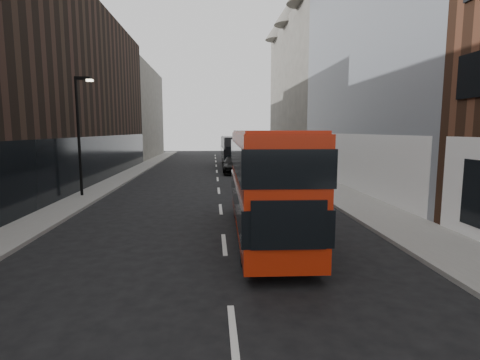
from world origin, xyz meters
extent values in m
cube|color=slate|center=(7.50, 25.00, 0.07)|extent=(3.00, 80.00, 0.15)
cube|color=slate|center=(-8.00, 25.00, 0.07)|extent=(2.00, 80.00, 0.15)
cube|color=#8F9398|center=(11.50, 21.00, 10.00)|extent=(5.00, 22.00, 20.00)
cube|color=silver|center=(9.15, 21.00, 1.90)|extent=(0.35, 21.00, 3.80)
cube|color=#5E5A53|center=(11.50, 44.00, 9.00)|extent=(5.00, 24.00, 18.00)
cone|color=#5E5A53|center=(9.50, 44.00, 19.50)|extent=(4.00, 4.00, 3.00)
cone|color=#5E5A53|center=(9.50, 52.00, 19.50)|extent=(4.00, 4.00, 3.00)
cube|color=black|center=(-11.50, 30.00, 7.00)|extent=(5.00, 24.00, 14.00)
cube|color=#5E5A53|center=(-11.50, 52.00, 6.50)|extent=(5.00, 20.00, 13.00)
cylinder|color=black|center=(-8.30, 18.00, 3.65)|extent=(0.16, 0.16, 7.00)
cube|color=black|center=(-7.90, 18.00, 7.05)|extent=(0.90, 0.15, 0.18)
cube|color=#FFF2CC|center=(-7.50, 18.00, 6.93)|extent=(0.35, 0.22, 0.12)
cube|color=#AA200A|center=(1.61, 8.98, 2.15)|extent=(2.48, 9.92, 3.59)
cube|color=black|center=(1.61, 8.98, 1.57)|extent=(2.60, 9.97, 0.99)
cube|color=black|center=(1.61, 8.98, 3.09)|extent=(2.60, 9.97, 0.99)
cube|color=black|center=(1.49, 4.02, 1.70)|extent=(1.91, 0.13, 1.26)
cube|color=black|center=(1.74, 13.94, 1.70)|extent=(1.91, 0.13, 1.26)
cube|color=#AA200A|center=(1.61, 8.98, 3.98)|extent=(2.38, 9.52, 0.12)
cylinder|color=black|center=(0.72, 12.16, 0.45)|extent=(0.29, 0.90, 0.90)
cylinder|color=black|center=(2.66, 12.11, 0.45)|extent=(0.29, 0.90, 0.90)
cylinder|color=black|center=(0.57, 5.85, 0.45)|extent=(0.29, 0.90, 0.90)
cylinder|color=black|center=(2.51, 5.80, 0.45)|extent=(0.29, 0.90, 0.90)
cube|color=black|center=(1.88, 37.72, 1.81)|extent=(2.41, 10.21, 2.87)
cube|color=black|center=(1.88, 37.72, 1.62)|extent=(2.53, 10.27, 1.02)
cube|color=black|center=(1.93, 32.60, 1.76)|extent=(1.97, 0.10, 1.30)
cube|color=black|center=(1.84, 42.85, 1.76)|extent=(1.97, 0.10, 1.30)
cube|color=black|center=(1.88, 37.72, 3.27)|extent=(2.32, 9.81, 0.12)
cylinder|color=black|center=(0.84, 40.98, 0.46)|extent=(0.29, 0.93, 0.93)
cylinder|color=black|center=(2.86, 40.99, 0.46)|extent=(0.29, 0.93, 0.93)
cylinder|color=black|center=(0.91, 34.45, 0.46)|extent=(0.29, 0.93, 0.93)
cylinder|color=black|center=(2.92, 34.47, 0.46)|extent=(0.29, 0.93, 0.93)
imported|color=black|center=(4.06, 20.00, 0.76)|extent=(1.83, 4.49, 1.53)
imported|color=gray|center=(3.21, 22.45, 0.71)|extent=(2.04, 4.48, 1.42)
imported|color=black|center=(1.63, 30.46, 0.78)|extent=(2.25, 5.41, 1.56)
camera|label=1|loc=(-0.37, -4.93, 4.04)|focal=28.00mm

